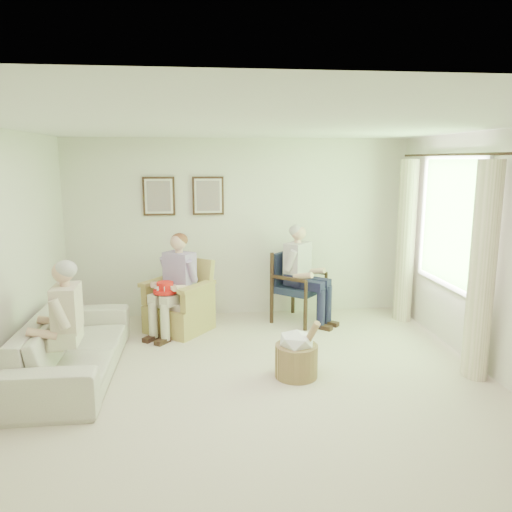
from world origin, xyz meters
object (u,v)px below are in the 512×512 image
object	(u,v)px
red_hat	(165,288)
person_wicker	(178,278)
hatbox	(297,353)
wicker_armchair	(179,308)
wood_armchair	(298,283)
person_sofa	(62,319)
sofa	(74,345)
person_dark	(301,267)

from	to	relation	value
red_hat	person_wicker	bearing A→B (deg)	45.11
red_hat	hatbox	world-z (taller)	red_hat
wicker_armchair	hatbox	distance (m)	2.11
wood_armchair	person_wicker	size ratio (longest dim) A/B	0.75
person_sofa	wicker_armchair	bearing A→B (deg)	145.02
person_sofa	person_wicker	bearing A→B (deg)	142.94
sofa	person_dark	xyz separation A→B (m)	(2.76, 1.43, 0.49)
person_dark	person_sofa	xyz separation A→B (m)	(-2.76, -1.80, -0.06)
person_wicker	red_hat	distance (m)	0.24
sofa	person_dark	distance (m)	3.15
wood_armchair	hatbox	distance (m)	1.99
wood_armchair	person_sofa	xyz separation A→B (m)	(-2.76, -1.97, 0.20)
person_wicker	person_dark	world-z (taller)	person_dark
wicker_armchair	person_dark	world-z (taller)	person_dark
wicker_armchair	person_sofa	world-z (taller)	person_sofa
red_hat	hatbox	distance (m)	2.04
wicker_armchair	person_sofa	xyz separation A→B (m)	(-1.07, -1.69, 0.44)
wicker_armchair	wood_armchair	bearing A→B (deg)	46.27
red_hat	person_sofa	bearing A→B (deg)	-123.03
wood_armchair	red_hat	world-z (taller)	wood_armchair
wicker_armchair	red_hat	size ratio (longest dim) A/B	3.13
person_sofa	red_hat	world-z (taller)	person_sofa
person_sofa	red_hat	distance (m)	1.68
person_wicker	red_hat	size ratio (longest dim) A/B	4.27
person_wicker	red_hat	bearing A→B (deg)	-97.97
sofa	person_sofa	world-z (taller)	person_sofa
wicker_armchair	wood_armchair	distance (m)	1.73
person_wicker	person_dark	distance (m)	1.71
sofa	person_dark	size ratio (longest dim) A/B	1.62
person_wicker	hatbox	bearing A→B (deg)	-12.51
person_dark	hatbox	size ratio (longest dim) A/B	2.04
sofa	person_sofa	xyz separation A→B (m)	(-0.00, -0.37, 0.42)
sofa	person_wicker	xyz separation A→B (m)	(1.07, 1.19, 0.43)
person_dark	hatbox	world-z (taller)	person_dark
wood_armchair	person_wicker	world-z (taller)	person_wicker
hatbox	wicker_armchair	bearing A→B (deg)	128.30
sofa	person_dark	bearing A→B (deg)	-62.58
person_sofa	hatbox	distance (m)	2.42
sofa	hatbox	xyz separation A→B (m)	(2.37, -0.33, -0.06)
person_sofa	red_hat	bearing A→B (deg)	144.32
wicker_armchair	hatbox	xyz separation A→B (m)	(1.31, -1.65, -0.04)
hatbox	person_dark	bearing A→B (deg)	77.59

